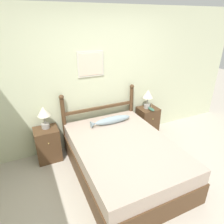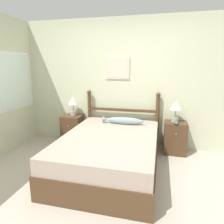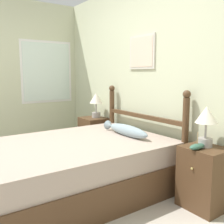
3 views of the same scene
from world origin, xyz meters
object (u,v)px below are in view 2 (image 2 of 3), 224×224
Objects in this scene: nightstand_right at (175,138)px; fish_pillow at (123,121)px; table_lamp_right at (176,108)px; model_boat at (176,122)px; table_lamp_left at (73,103)px; nightstand_left at (73,129)px; bed at (110,152)px.

fish_pillow is (-0.96, -0.22, 0.33)m from nightstand_right.
table_lamp_right is 2.01× the size of model_boat.
table_lamp_right is at bearing 95.17° from model_boat.
table_lamp_left is 2.01× the size of model_boat.
fish_pillow is (1.14, -0.22, 0.33)m from nightstand_left.
nightstand_right is at bearing 12.88° from fish_pillow.
fish_pillow is at bearing 82.56° from bed.
table_lamp_right is at bearing -0.71° from table_lamp_left.
nightstand_right is at bearing 39.90° from bed.
nightstand_left is at bearing 169.01° from fish_pillow.
fish_pillow is (0.09, 0.66, 0.36)m from bed.
model_boat is at bearing -3.12° from nightstand_left.
nightstand_right is 1.04m from fish_pillow.
nightstand_right is 1.54× the size of table_lamp_right.
bed is 5.21× the size of table_lamp_left.
fish_pillow is at bearing -13.43° from table_lamp_left.
nightstand_right is at bearing -1.29° from table_lamp_left.
model_boat is (-0.01, -0.11, 0.33)m from nightstand_right.
model_boat is at bearing -94.86° from nightstand_right.
model_boat is (1.04, 0.76, 0.36)m from bed.
model_boat is at bearing -84.83° from table_lamp_right.
nightstand_left is 2.15m from table_lamp_right.
nightstand_right is at bearing 0.00° from nightstand_left.
nightstand_left is 3.08× the size of model_boat.
table_lamp_right reaches higher than nightstand_right.
bed is at bearing -41.80° from table_lamp_left.
nightstand_right is at bearing 85.14° from model_boat.
bed is 3.39× the size of nightstand_right.
table_lamp_right is 0.51× the size of fish_pillow.
table_lamp_left is 1.18m from fish_pillow.
nightstand_left is at bearing -108.65° from table_lamp_left.
nightstand_left is 1.00× the size of nightstand_right.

